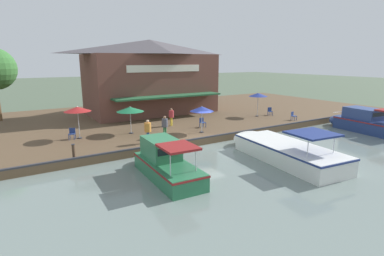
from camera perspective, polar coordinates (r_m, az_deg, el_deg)
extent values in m
plane|color=#4C5B47|center=(23.36, 2.46, -3.41)|extent=(220.00, 220.00, 0.00)
cube|color=brown|center=(32.71, -8.45, 1.70)|extent=(22.00, 56.00, 0.60)
cube|color=#2D2D33|center=(23.26, 2.34, -1.82)|extent=(0.20, 50.40, 0.10)
cube|color=brown|center=(34.88, -7.84, 8.35)|extent=(7.27, 13.79, 6.56)
pyramid|color=#4C474C|center=(34.82, -8.05, 15.04)|extent=(7.63, 14.48, 1.58)
cube|color=#235633|center=(30.91, -4.32, 6.04)|extent=(1.80, 11.72, 0.16)
cube|color=silver|center=(31.48, -5.14, 11.24)|extent=(0.08, 8.27, 0.70)
cylinder|color=#B7B7B7|center=(25.05, -11.61, 1.31)|extent=(0.06, 0.06, 2.08)
cylinder|color=#2D2D33|center=(25.26, -11.51, -0.94)|extent=(0.36, 0.36, 0.06)
cone|color=#19663D|center=(24.87, -11.71, 3.53)|extent=(2.21, 2.21, 0.39)
cone|color=silver|center=(24.87, -11.71, 3.57)|extent=(1.37, 1.37, 0.31)
sphere|color=silver|center=(24.84, -11.73, 3.97)|extent=(0.08, 0.08, 0.08)
cylinder|color=#B7B7B7|center=(24.88, 1.88, 1.46)|extent=(0.06, 0.06, 2.06)
cylinder|color=#2D2D33|center=(25.09, 1.86, -0.77)|extent=(0.36, 0.36, 0.06)
cone|color=navy|center=(24.71, 1.89, 3.67)|extent=(1.96, 1.96, 0.41)
cone|color=white|center=(24.70, 1.89, 3.72)|extent=(1.22, 1.22, 0.32)
sphere|color=white|center=(24.68, 1.90, 4.13)|extent=(0.08, 0.08, 0.08)
cylinder|color=#B7B7B7|center=(24.52, -20.78, 0.81)|extent=(0.06, 0.06, 2.35)
cylinder|color=#2D2D33|center=(24.77, -20.57, -1.78)|extent=(0.36, 0.36, 0.06)
cone|color=maroon|center=(24.33, -20.99, 3.39)|extent=(2.00, 2.00, 0.36)
cone|color=white|center=(24.32, -20.99, 3.44)|extent=(1.24, 1.24, 0.29)
sphere|color=white|center=(24.30, -21.02, 3.81)|extent=(0.08, 0.08, 0.08)
cylinder|color=#B7B7B7|center=(32.90, 12.39, 4.25)|extent=(0.06, 0.06, 2.39)
cylinder|color=#2D2D33|center=(33.09, 12.30, 2.25)|extent=(0.36, 0.36, 0.06)
cone|color=navy|center=(32.76, 12.49, 6.22)|extent=(1.96, 1.96, 0.37)
cone|color=yellow|center=(32.76, 12.49, 6.25)|extent=(1.21, 1.21, 0.29)
sphere|color=yellow|center=(32.74, 12.50, 6.54)|extent=(0.08, 0.08, 0.08)
cube|color=navy|center=(33.90, 15.10, 2.66)|extent=(0.05, 0.05, 0.42)
cube|color=navy|center=(33.74, 14.48, 2.65)|extent=(0.05, 0.05, 0.42)
cube|color=navy|center=(34.26, 14.83, 2.78)|extent=(0.05, 0.05, 0.42)
cube|color=navy|center=(34.10, 14.22, 2.77)|extent=(0.05, 0.05, 0.42)
cube|color=navy|center=(33.96, 14.68, 3.07)|extent=(0.58, 0.58, 0.05)
cube|color=navy|center=(34.11, 14.57, 3.50)|extent=(0.21, 0.42, 0.40)
cube|color=navy|center=(24.40, -21.52, -1.63)|extent=(0.05, 0.05, 0.42)
cube|color=navy|center=(24.50, -22.43, -1.65)|extent=(0.05, 0.05, 0.42)
cube|color=navy|center=(24.78, -21.32, -1.40)|extent=(0.05, 0.05, 0.42)
cube|color=navy|center=(24.87, -22.21, -1.43)|extent=(0.05, 0.05, 0.42)
cube|color=navy|center=(24.59, -21.91, -1.05)|extent=(0.58, 0.58, 0.05)
cube|color=navy|center=(24.73, -21.85, -0.43)|extent=(0.21, 0.42, 0.40)
cube|color=navy|center=(26.92, 2.65, 0.55)|extent=(0.04, 0.04, 0.42)
cube|color=navy|center=(26.70, 1.95, 0.45)|extent=(0.04, 0.04, 0.42)
cube|color=navy|center=(27.24, 2.16, 0.70)|extent=(0.04, 0.04, 0.42)
cube|color=navy|center=(27.02, 1.47, 0.61)|extent=(0.04, 0.04, 0.42)
cube|color=navy|center=(26.93, 2.06, 1.02)|extent=(0.45, 0.45, 0.05)
cube|color=navy|center=(27.04, 1.82, 1.56)|extent=(0.05, 0.44, 0.40)
cube|color=navy|center=(31.94, 19.31, 1.78)|extent=(0.05, 0.05, 0.42)
cube|color=navy|center=(31.59, 18.97, 1.69)|extent=(0.05, 0.05, 0.42)
cube|color=navy|center=(32.12, 18.68, 1.89)|extent=(0.05, 0.05, 0.42)
cube|color=navy|center=(31.77, 18.34, 1.80)|extent=(0.05, 0.05, 0.42)
cube|color=navy|center=(31.82, 18.85, 2.17)|extent=(0.52, 0.52, 0.05)
cube|color=navy|center=(31.87, 18.56, 2.61)|extent=(0.13, 0.44, 0.40)
cylinder|color=gold|center=(27.71, -3.86, 1.27)|extent=(0.13, 0.13, 0.79)
cylinder|color=gold|center=(27.57, -4.02, 1.21)|extent=(0.13, 0.13, 0.79)
cylinder|color=#B23338|center=(27.51, -3.96, 2.68)|extent=(0.46, 0.46, 0.62)
sphere|color=#9E7051|center=(27.44, -3.97, 3.54)|extent=(0.21, 0.21, 0.21)
cylinder|color=#2D5193|center=(21.98, -8.47, -1.82)|extent=(0.13, 0.13, 0.84)
cylinder|color=#2D5193|center=(22.13, -8.28, -1.72)|extent=(0.13, 0.13, 0.84)
cylinder|color=orange|center=(21.88, -8.44, 0.13)|extent=(0.49, 0.49, 0.66)
sphere|color=#DBB28E|center=(21.79, -8.47, 1.28)|extent=(0.23, 0.23, 0.23)
cylinder|color=#337547|center=(23.50, -5.35, -0.81)|extent=(0.13, 0.13, 0.82)
cylinder|color=#337547|center=(23.60, -5.02, -0.74)|extent=(0.13, 0.13, 0.82)
cylinder|color=#4C4C56|center=(23.38, -5.22, 0.99)|extent=(0.48, 0.48, 0.65)
sphere|color=#9E7051|center=(23.30, -5.24, 2.04)|extent=(0.22, 0.22, 0.22)
cube|color=#287047|center=(16.81, -4.57, -8.06)|extent=(5.48, 2.27, 0.92)
ellipsoid|color=#287047|center=(19.16, -7.98, -5.50)|extent=(1.99, 2.02, 0.92)
cube|color=maroon|center=(16.68, -4.59, -6.84)|extent=(5.54, 2.32, 0.10)
cube|color=#337A51|center=(17.30, -5.96, -3.83)|extent=(2.50, 1.74, 1.17)
cube|color=black|center=(16.22, -4.28, -4.39)|extent=(0.12, 1.43, 0.41)
cube|color=maroon|center=(15.19, -2.66, -3.62)|extent=(1.97, 1.82, 0.12)
cylinder|color=silver|center=(15.22, 0.75, -5.99)|extent=(0.05, 0.05, 1.22)
cylinder|color=silver|center=(14.60, -4.14, -6.86)|extent=(0.05, 0.05, 1.22)
cube|color=navy|center=(31.55, 31.32, 0.17)|extent=(6.76, 3.18, 1.12)
ellipsoid|color=navy|center=(33.37, 26.65, 1.28)|extent=(2.54, 2.63, 1.12)
cube|color=maroon|center=(31.47, 31.42, 1.02)|extent=(6.85, 3.23, 0.10)
cube|color=navy|center=(31.99, 29.82, 2.43)|extent=(3.14, 2.31, 1.00)
cube|color=black|center=(31.19, 32.04, 2.19)|extent=(0.24, 1.77, 0.35)
cylinder|color=silver|center=(33.39, 26.43, 2.81)|extent=(0.24, 2.02, 0.04)
cube|color=white|center=(20.43, 17.86, -4.54)|extent=(7.96, 3.76, 1.13)
ellipsoid|color=white|center=(23.23, 11.35, -2.10)|extent=(2.99, 3.10, 1.13)
cube|color=navy|center=(20.30, 17.95, -3.24)|extent=(8.05, 3.81, 0.10)
cube|color=navy|center=(18.80, 21.99, -1.01)|extent=(2.54, 2.76, 0.11)
cylinder|color=silver|center=(19.28, 25.44, -2.72)|extent=(0.05, 0.05, 1.12)
cylinder|color=silver|center=(17.74, 21.19, -3.61)|extent=(0.05, 0.05, 1.12)
cylinder|color=#473323|center=(19.88, -21.62, -4.16)|extent=(0.18, 0.18, 0.85)
cylinder|color=#2D2D33|center=(19.76, -21.73, -2.92)|extent=(0.22, 0.22, 0.04)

